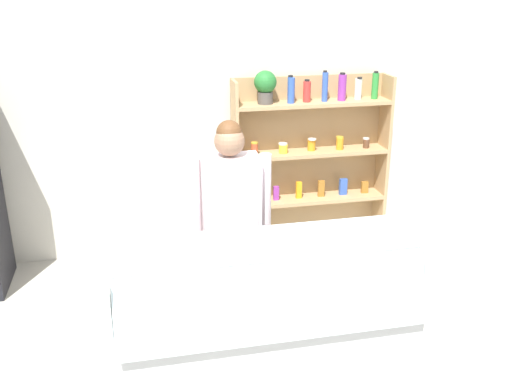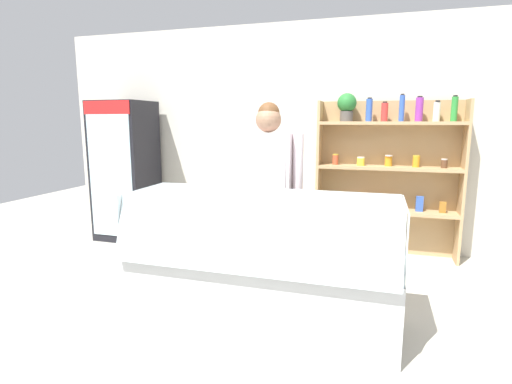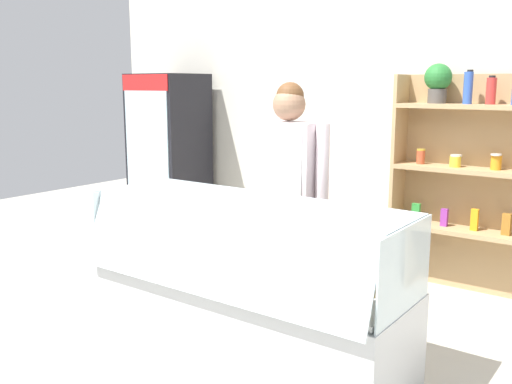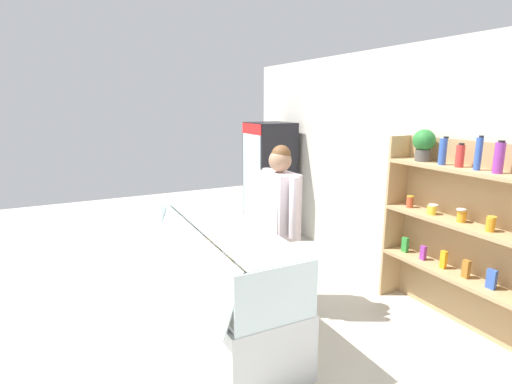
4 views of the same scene
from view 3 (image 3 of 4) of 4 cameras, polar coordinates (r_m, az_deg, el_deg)
ground_plane at (r=3.60m, az=-1.41°, el=-17.11°), size 12.00×12.00×0.00m
back_wall at (r=5.20m, az=14.28°, el=6.75°), size 6.80×0.10×2.70m
drinks_fridge at (r=6.19m, az=-8.67°, el=3.30°), size 0.68×0.64×1.79m
shelving_unit at (r=4.76m, az=22.54°, el=1.93°), size 1.57×0.29×1.84m
deli_display_case at (r=3.56m, az=-1.11°, el=-11.90°), size 2.01×0.76×1.01m
shop_clerk at (r=3.93m, az=3.21°, el=0.87°), size 0.62×0.25×1.70m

